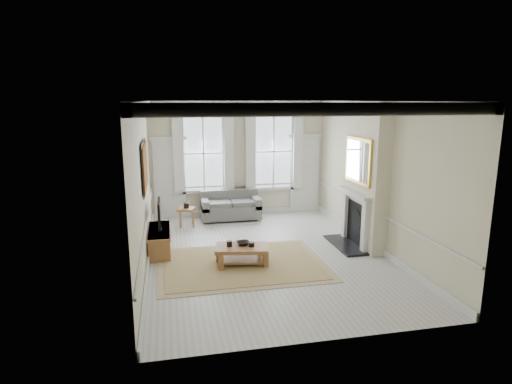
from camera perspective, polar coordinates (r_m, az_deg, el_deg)
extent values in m
plane|color=#B7B5AD|center=(9.74, 1.33, -8.37)|extent=(7.20, 7.20, 0.00)
plane|color=white|center=(9.12, 1.44, 12.06)|extent=(7.20, 7.20, 0.00)
plane|color=beige|center=(12.77, -2.31, 4.45)|extent=(5.20, 0.00, 5.20)
plane|color=beige|center=(9.06, -14.85, 0.83)|extent=(0.00, 7.20, 7.20)
plane|color=beige|center=(10.18, 15.79, 2.01)|extent=(0.00, 7.20, 7.20)
cube|color=silver|center=(12.64, -11.46, 1.61)|extent=(0.90, 0.08, 2.30)
cube|color=silver|center=(13.30, 6.49, 2.30)|extent=(0.90, 0.08, 2.30)
cube|color=#A25F1B|center=(9.29, -14.63, 3.32)|extent=(0.05, 1.66, 1.06)
cube|color=beige|center=(10.28, 14.41, 2.18)|extent=(0.35, 1.70, 3.38)
cube|color=black|center=(10.52, 11.83, -6.91)|extent=(0.55, 1.50, 0.05)
cube|color=silver|center=(9.96, 14.29, -4.80)|extent=(0.10, 0.18, 1.15)
cube|color=silver|center=(10.91, 11.78, -3.18)|extent=(0.10, 0.18, 1.15)
cube|color=silver|center=(10.24, 12.91, -0.07)|extent=(0.20, 1.45, 0.06)
cube|color=black|center=(10.46, 13.19, -4.06)|extent=(0.02, 0.92, 1.00)
cube|color=gold|center=(10.13, 13.42, 4.09)|extent=(0.06, 1.26, 1.06)
cube|color=slate|center=(12.46, -3.39, -2.55)|extent=(1.70, 0.83, 0.39)
cube|color=slate|center=(12.68, -3.62, -0.65)|extent=(1.70, 0.20, 0.44)
cube|color=slate|center=(12.32, -6.85, -1.67)|extent=(0.20, 0.83, 0.30)
cube|color=slate|center=(12.53, -0.01, -1.34)|extent=(0.20, 0.83, 0.30)
cylinder|color=brown|center=(12.16, -6.58, -4.03)|extent=(0.06, 0.06, 0.08)
cylinder|color=brown|center=(12.92, -0.37, -2.97)|extent=(0.06, 0.06, 0.08)
cube|color=brown|center=(11.89, -9.27, -2.24)|extent=(0.54, 0.54, 0.06)
cube|color=brown|center=(11.79, -9.98, -3.69)|extent=(0.05, 0.05, 0.46)
cube|color=brown|center=(11.81, -8.41, -3.62)|extent=(0.05, 0.05, 0.46)
cube|color=brown|center=(12.11, -10.03, -3.28)|extent=(0.05, 0.05, 0.46)
cube|color=brown|center=(12.12, -8.50, -3.21)|extent=(0.05, 0.05, 0.46)
cube|color=#A48954|center=(9.18, -1.91, -9.60)|extent=(3.50, 2.60, 0.02)
cube|color=brown|center=(9.06, -1.93, -7.49)|extent=(1.19, 0.83, 0.08)
cube|color=brown|center=(8.87, -4.55, -9.39)|extent=(0.10, 0.10, 0.33)
cube|color=brown|center=(9.01, 1.16, -8.99)|extent=(0.10, 0.10, 0.33)
cube|color=brown|center=(9.27, -4.90, -8.41)|extent=(0.10, 0.10, 0.33)
cube|color=brown|center=(9.41, 0.56, -8.04)|extent=(0.10, 0.10, 0.33)
cylinder|color=black|center=(9.04, -3.56, -6.90)|extent=(0.12, 0.12, 0.12)
cylinder|color=black|center=(9.02, -0.62, -7.00)|extent=(0.13, 0.13, 0.09)
imported|color=black|center=(9.13, -1.73, -6.82)|extent=(0.33, 0.33, 0.07)
cube|color=brown|center=(10.10, -12.73, -6.33)|extent=(0.47, 1.47, 0.53)
cube|color=black|center=(10.02, -12.69, -4.82)|extent=(0.08, 0.30, 0.03)
cube|color=black|center=(9.92, -12.80, -2.66)|extent=(0.05, 0.90, 0.55)
cube|color=black|center=(9.91, -12.62, -2.65)|extent=(0.01, 0.83, 0.50)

